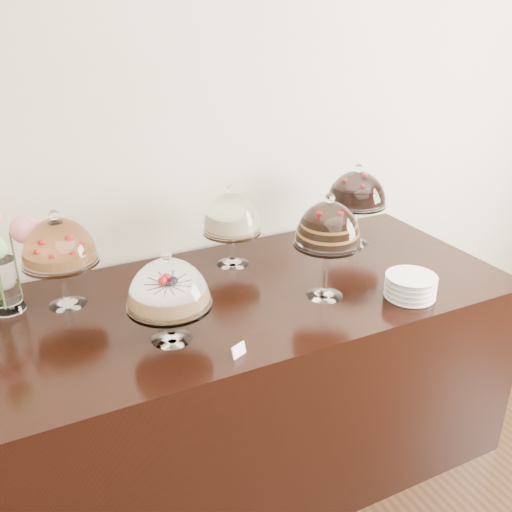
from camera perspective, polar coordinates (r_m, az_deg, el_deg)
name	(u,v)px	position (r m, az deg, el deg)	size (l,w,h in m)	color
wall_back	(250,118)	(2.77, -0.57, 13.68)	(5.00, 0.04, 3.00)	beige
display_counter	(251,379)	(2.63, -0.50, -12.20)	(2.20, 1.00, 0.90)	black
cake_stand_sugar_sponge	(168,288)	(1.99, -8.76, -3.19)	(0.30, 0.30, 0.34)	white
cake_stand_choco_layer	(328,228)	(2.24, 7.23, 2.80)	(0.27, 0.27, 0.44)	white
cake_stand_cheesecake	(232,216)	(2.54, -2.45, 3.98)	(0.26, 0.26, 0.38)	white
cake_stand_dark_choco	(357,192)	(2.80, 10.06, 6.36)	(0.29, 0.29, 0.40)	white
cake_stand_fruit_tart	(59,245)	(2.30, -19.14, 1.03)	(0.29, 0.29, 0.40)	white
plate_stack	(410,286)	(2.40, 15.19, -2.96)	(0.20, 0.20, 0.09)	silver
price_card_left	(239,350)	(1.97, -1.75, -9.40)	(0.06, 0.01, 0.04)	white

